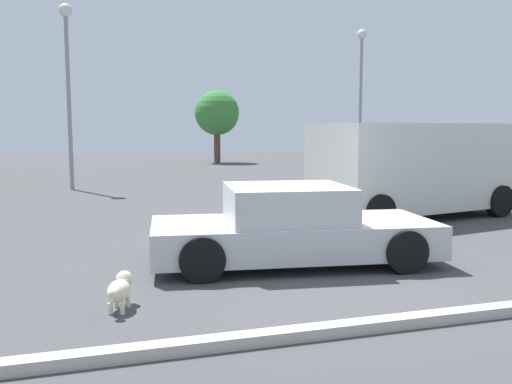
% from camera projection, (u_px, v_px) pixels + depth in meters
% --- Properties ---
extents(ground_plane, '(80.00, 80.00, 0.00)m').
position_uv_depth(ground_plane, '(308.00, 266.00, 8.34)').
color(ground_plane, '#424244').
extents(sedan_foreground, '(4.55, 2.38, 1.22)m').
position_uv_depth(sedan_foreground, '(291.00, 228.00, 8.47)').
color(sedan_foreground, '#B7BABF').
rests_on(sedan_foreground, ground_plane).
extents(dog, '(0.36, 0.64, 0.40)m').
position_uv_depth(dog, '(120.00, 289.00, 6.32)').
color(dog, beige).
rests_on(dog, ground_plane).
extents(van_white, '(5.21, 2.93, 2.22)m').
position_uv_depth(van_white, '(414.00, 167.00, 12.85)').
color(van_white, silver).
rests_on(van_white, ground_plane).
extents(pedestrian, '(0.45, 0.46, 1.60)m').
position_uv_depth(pedestrian, '(331.00, 167.00, 16.55)').
color(pedestrian, gray).
rests_on(pedestrian, ground_plane).
extents(parking_curb, '(9.89, 0.20, 0.12)m').
position_uv_depth(parking_curb, '(404.00, 321.00, 5.76)').
color(parking_curb, '#B7B2A8').
rests_on(parking_curb, ground_plane).
extents(light_post_near, '(0.44, 0.44, 6.58)m').
position_uv_depth(light_post_near, '(361.00, 77.00, 24.78)').
color(light_post_near, gray).
rests_on(light_post_near, ground_plane).
extents(light_post_mid, '(0.44, 0.44, 6.27)m').
position_uv_depth(light_post_mid, '(67.00, 64.00, 18.36)').
color(light_post_mid, gray).
rests_on(light_post_mid, ground_plane).
extents(tree_back_left, '(2.76, 2.76, 4.48)m').
position_uv_depth(tree_back_left, '(217.00, 113.00, 33.70)').
color(tree_back_left, brown).
rests_on(tree_back_left, ground_plane).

